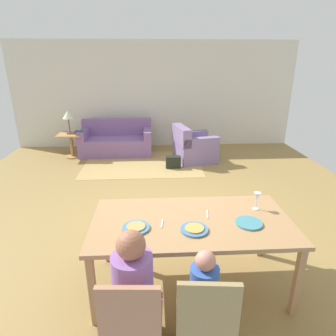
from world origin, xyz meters
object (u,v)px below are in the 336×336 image
at_px(book_lower, 78,133).
at_px(book_upper, 80,131).
at_px(plate_near_child, 194,230).
at_px(plate_near_woman, 249,223).
at_px(side_table, 71,142).
at_px(dining_chair_child, 206,315).
at_px(table_lamp, 68,116).
at_px(handbag, 173,162).
at_px(armchair, 193,147).
at_px(wine_glass, 257,197).
at_px(dining_chair_man, 132,318).
at_px(person_man, 134,297).
at_px(plate_near_man, 136,228).
at_px(couch, 117,141).
at_px(dining_table, 191,226).
at_px(person_child, 203,302).

bearing_deg(book_lower, book_upper, 71.73).
height_order(plate_near_child, book_upper, plate_near_child).
xyz_separation_m(book_lower, book_upper, (0.02, 0.06, 0.03)).
distance_m(plate_near_woman, side_table, 5.31).
distance_m(dining_chair_child, table_lamp, 5.74).
bearing_deg(dining_chair_child, book_lower, 111.83).
distance_m(table_lamp, handbag, 2.70).
height_order(armchair, book_lower, armchair).
distance_m(armchair, handbag, 0.72).
height_order(wine_glass, dining_chair_man, wine_glass).
height_order(person_man, book_lower, person_man).
xyz_separation_m(plate_near_woman, side_table, (-2.82, 4.49, -0.39)).
xyz_separation_m(plate_near_man, dining_chair_child, (0.52, -0.73, -0.28)).
height_order(dining_chair_man, handbag, dining_chair_man).
height_order(plate_near_woman, couch, couch).
height_order(couch, book_lower, couch).
height_order(dining_table, book_lower, dining_table).
distance_m(plate_near_woman, person_child, 0.85).
distance_m(plate_near_man, armchair, 4.27).
bearing_deg(armchair, couch, 159.95).
height_order(plate_near_woman, person_child, person_child).
bearing_deg(plate_near_child, dining_table, 90.00).
xyz_separation_m(dining_table, plate_near_woman, (0.53, -0.10, 0.08)).
height_order(person_child, book_upper, person_child).
xyz_separation_m(plate_near_man, plate_near_child, (0.53, -0.06, 0.00)).
distance_m(plate_near_child, side_table, 5.12).
distance_m(person_child, couch, 5.47).
bearing_deg(plate_near_woman, person_man, -151.29).
height_order(dining_table, person_man, person_man).
bearing_deg(dining_chair_man, table_lamp, 108.60).
xyz_separation_m(plate_near_woman, book_lower, (-2.62, 4.47, -0.18)).
xyz_separation_m(dining_chair_child, handbag, (0.10, 4.33, -0.36)).
xyz_separation_m(dining_chair_child, person_child, (0.01, 0.17, -0.06)).
xyz_separation_m(wine_glass, book_upper, (-2.77, 4.25, -0.27)).
relative_size(dining_table, book_upper, 8.69).
bearing_deg(plate_near_woman, plate_near_child, -171.34).
bearing_deg(plate_near_child, book_lower, 114.76).
height_order(dining_table, plate_near_man, plate_near_man).
xyz_separation_m(person_child, table_lamp, (-2.30, 5.06, 0.58)).
bearing_deg(side_table, table_lamp, 90.00).
height_order(dining_table, dining_chair_child, dining_chair_child).
xyz_separation_m(plate_near_child, plate_near_woman, (0.53, 0.08, 0.00)).
distance_m(person_child, book_upper, 5.52).
bearing_deg(plate_near_man, table_lamp, 111.42).
height_order(plate_near_man, person_man, person_man).
height_order(dining_table, book_upper, dining_table).
bearing_deg(dining_chair_man, book_upper, 106.35).
distance_m(dining_chair_man, book_lower, 5.45).
height_order(plate_near_woman, handbag, plate_near_woman).
distance_m(dining_chair_man, table_lamp, 5.55).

